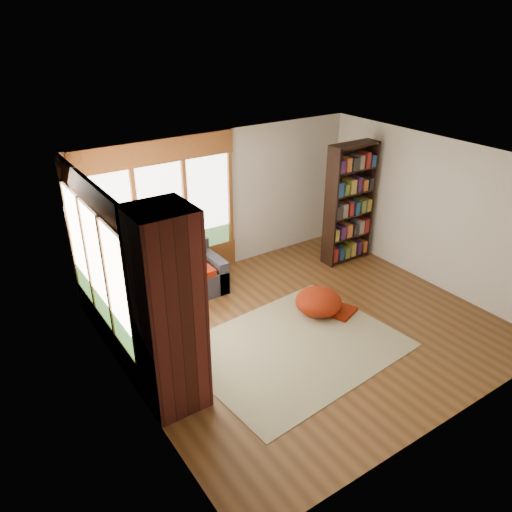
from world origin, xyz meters
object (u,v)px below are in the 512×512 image
pouf (319,301)px  dog_brindle (136,298)px  bookshelf (350,204)px  sectional_sofa (144,299)px  dog_tan (165,266)px  brick_chimney (168,313)px  area_rug (294,347)px

pouf → dog_brindle: 2.89m
bookshelf → pouf: bookshelf is taller
sectional_sofa → pouf: (2.37, -1.49, -0.09)m
sectional_sofa → pouf: size_ratio=2.91×
sectional_sofa → dog_brindle: bearing=-116.5°
pouf → dog_brindle: size_ratio=0.85×
dog_tan → brick_chimney: bearing=-122.7°
brick_chimney → area_rug: bearing=0.8°
brick_chimney → dog_brindle: (0.11, 1.39, -0.54)m
bookshelf → brick_chimney: bearing=-158.8°
brick_chimney → sectional_sofa: bearing=77.7°
area_rug → pouf: size_ratio=3.96×
area_rug → pouf: pouf is taller
bookshelf → pouf: (-1.72, -1.21, -0.94)m
sectional_sofa → dog_tan: bearing=-7.6°
dog_tan → dog_brindle: size_ratio=1.19×
dog_tan → dog_brindle: bearing=-150.4°
dog_brindle → sectional_sofa: bearing=-19.2°
brick_chimney → pouf: size_ratio=3.43×
sectional_sofa → area_rug: 2.52m
pouf → bookshelf: bearing=35.1°
sectional_sofa → dog_tan: dog_tan is taller
sectional_sofa → area_rug: (1.48, -2.02, -0.30)m
pouf → dog_brindle: bearing=162.9°
dog_tan → area_rug: bearing=-71.0°
pouf → dog_brindle: dog_brindle is taller
sectional_sofa → bookshelf: size_ratio=0.96×
brick_chimney → area_rug: size_ratio=0.87×
brick_chimney → dog_tan: size_ratio=2.47×
area_rug → pouf: bearing=30.6°
sectional_sofa → dog_tan: size_ratio=2.09×
bookshelf → dog_tan: size_ratio=2.19×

